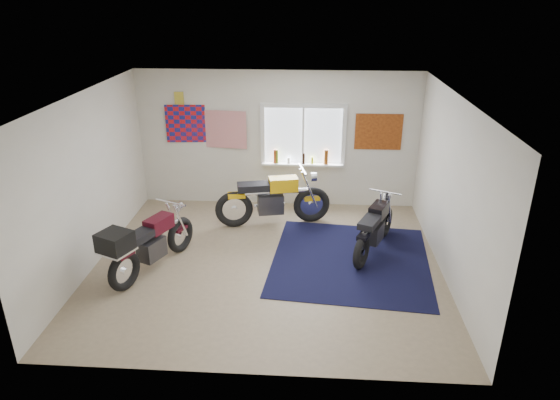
# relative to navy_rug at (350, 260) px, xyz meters

# --- Properties ---
(ground) EXTENTS (5.50, 5.50, 0.00)m
(ground) POSITION_rel_navy_rug_xyz_m (-1.35, -0.20, -0.01)
(ground) COLOR #9E896B
(ground) RESTS_ON ground
(room_shell) EXTENTS (5.50, 5.50, 5.50)m
(room_shell) POSITION_rel_navy_rug_xyz_m (-1.35, -0.20, 1.63)
(room_shell) COLOR white
(room_shell) RESTS_ON ground
(navy_rug) EXTENTS (2.73, 2.82, 0.01)m
(navy_rug) POSITION_rel_navy_rug_xyz_m (0.00, 0.00, 0.00)
(navy_rug) COLOR black
(navy_rug) RESTS_ON ground
(window_assembly) EXTENTS (1.66, 0.17, 1.26)m
(window_assembly) POSITION_rel_navy_rug_xyz_m (-0.85, 2.27, 1.36)
(window_assembly) COLOR white
(window_assembly) RESTS_ON room_shell
(oil_bottles) EXTENTS (1.08, 0.09, 0.30)m
(oil_bottles) POSITION_rel_navy_rug_xyz_m (-0.89, 2.20, 1.02)
(oil_bottles) COLOR #943B15
(oil_bottles) RESTS_ON window_assembly
(flag_display) EXTENTS (1.60, 0.10, 1.17)m
(flag_display) POSITION_rel_navy_rug_xyz_m (-3.25, 2.28, 2.14)
(flag_display) COLOR red
(flag_display) RESTS_ON room_shell
(triumph_poster) EXTENTS (0.90, 0.03, 0.70)m
(triumph_poster) POSITION_rel_navy_rug_xyz_m (0.60, 2.28, 1.54)
(triumph_poster) COLOR #A54C14
(triumph_poster) RESTS_ON room_shell
(yellow_triumph) EXTENTS (2.14, 0.74, 1.09)m
(yellow_triumph) POSITION_rel_navy_rug_xyz_m (-1.37, 1.30, 0.47)
(yellow_triumph) COLOR black
(yellow_triumph) RESTS_ON ground
(black_chrome_bike) EXTENTS (0.88, 1.70, 0.93)m
(black_chrome_bike) POSITION_rel_navy_rug_xyz_m (0.40, 0.36, 0.40)
(black_chrome_bike) COLOR black
(black_chrome_bike) RESTS_ON navy_rug
(maroon_tourer) EXTENTS (1.04, 1.85, 0.98)m
(maroon_tourer) POSITION_rel_navy_rug_xyz_m (-3.16, -0.58, 0.50)
(maroon_tourer) COLOR black
(maroon_tourer) RESTS_ON ground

